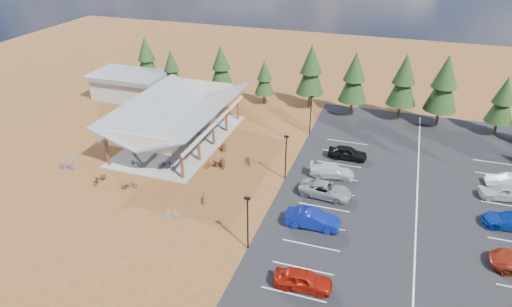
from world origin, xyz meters
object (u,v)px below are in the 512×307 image
object	(u,v)px
bike_3	(185,115)
bike_7	(222,115)
bike_16	(218,164)
lamp_post_0	(248,219)
outbuilding	(129,85)
bike_10	(66,166)
trash_bin_1	(224,148)
bike_0	(135,163)
bike_14	(249,159)
lamp_post_1	(286,154)
trash_bin_0	(223,162)
car_3	(332,171)
car_8	(503,192)
lamp_post_2	(311,112)
bike_2	(161,133)
bike_9	(73,158)
bike_6	(195,133)
bike_1	(145,141)
bike_13	(172,214)
car_9	(507,180)
car_0	(303,280)
car_1	(312,219)
bike_8	(100,179)
car_4	(348,153)
bike_pavilion	(178,112)
bike_12	(129,185)
bike_15	(211,163)
bike_5	(195,144)
bike_11	(204,198)
car_2	(325,190)
bike_4	(166,164)

from	to	relation	value
bike_3	bike_7	world-z (taller)	bike_3
bike_16	lamp_post_0	bearing A→B (deg)	47.56
outbuilding	bike_10	size ratio (longest dim) A/B	6.38
bike_16	trash_bin_1	bearing A→B (deg)	-152.75
bike_0	bike_14	bearing A→B (deg)	-48.01
lamp_post_1	trash_bin_0	xyz separation A→B (m)	(-7.43, 0.54, -2.53)
bike_10	car_3	xyz separation A→B (m)	(28.21, 7.71, 0.28)
car_8	lamp_post_2	bearing A→B (deg)	-120.70
lamp_post_1	bike_10	size ratio (longest dim) A/B	2.98
bike_7	bike_16	bearing A→B (deg)	-178.90
lamp_post_0	bike_2	size ratio (longest dim) A/B	3.05
bike_0	trash_bin_0	bearing A→B (deg)	-50.51
lamp_post_0	bike_9	distance (m)	25.45
trash_bin_0	bike_6	xyz separation A→B (m)	(-6.09, 5.68, 0.15)
outbuilding	bike_1	distance (m)	17.44
trash_bin_0	trash_bin_1	bearing A→B (deg)	109.55
trash_bin_1	bike_13	xyz separation A→B (m)	(0.59, -14.18, 0.05)
car_9	car_0	bearing A→B (deg)	-44.09
bike_0	car_3	size ratio (longest dim) A/B	0.34
bike_1	bike_14	world-z (taller)	bike_1
lamp_post_2	car_1	xyz separation A→B (m)	(4.53, -19.36, -2.12)
outbuilding	bike_8	bearing A→B (deg)	-65.05
lamp_post_1	car_4	distance (m)	8.98
bike_0	car_8	world-z (taller)	car_8
bike_pavilion	bike_0	size ratio (longest dim) A/B	11.93
bike_0	car_4	distance (m)	24.12
trash_bin_0	bike_12	bearing A→B (deg)	-134.32
outbuilding	bike_0	bearing A→B (deg)	-56.53
lamp_post_0	bike_10	bearing A→B (deg)	165.00
bike_12	car_1	size ratio (longest dim) A/B	0.32
bike_15	car_4	world-z (taller)	car_4
bike_5	bike_16	xyz separation A→B (m)	(4.43, -3.46, -0.13)
trash_bin_1	bike_9	world-z (taller)	trash_bin_1
bike_11	bike_13	xyz separation A→B (m)	(-1.56, -3.53, 0.05)
bike_0	bike_5	distance (m)	7.59
bike_2	bike_5	distance (m)	5.72
bike_0	bike_15	size ratio (longest dim) A/B	0.91
car_3	car_0	bearing A→B (deg)	174.87
lamp_post_1	car_4	size ratio (longest dim) A/B	1.17
lamp_post_2	car_2	world-z (taller)	lamp_post_2
trash_bin_1	bike_15	size ratio (longest dim) A/B	0.51
bike_pavilion	car_8	size ratio (longest dim) A/B	4.44
bike_4	bike_13	world-z (taller)	bike_4
trash_bin_0	bike_2	xyz separation A→B (m)	(-10.20, 4.49, 0.09)
bike_2	bike_12	bearing A→B (deg)	-150.22
bike_11	outbuilding	bearing A→B (deg)	113.39
bike_11	car_2	size ratio (longest dim) A/B	0.29
lamp_post_0	bike_5	xyz separation A→B (m)	(-12.16, 15.37, -2.37)
outbuilding	lamp_post_2	world-z (taller)	lamp_post_2
lamp_post_0	trash_bin_0	xyz separation A→B (m)	(-7.43, 12.54, -2.53)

